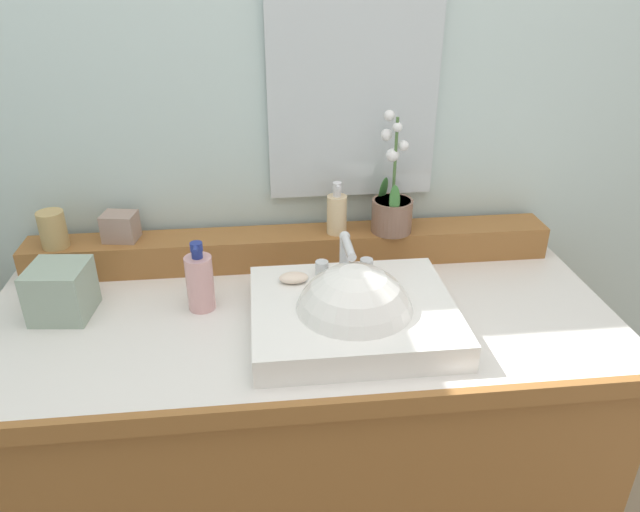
{
  "coord_description": "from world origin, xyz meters",
  "views": [
    {
      "loc": [
        -0.08,
        -1.2,
        1.62
      ],
      "look_at": [
        0.05,
        -0.02,
        1.01
      ],
      "focal_mm": 33.41,
      "sensor_mm": 36.0,
      "label": 1
    }
  ],
  "objects_px": {
    "soap_bar": "(294,278)",
    "soap_dispenser": "(337,213)",
    "tumbler_cup": "(53,230)",
    "trinket_box": "(120,227)",
    "lotion_bottle": "(200,281)",
    "sink_basin": "(353,320)",
    "tissue_box": "(61,291)",
    "potted_plant": "(392,206)"
  },
  "relations": [
    {
      "from": "lotion_bottle",
      "to": "potted_plant",
      "type": "bearing_deg",
      "value": 21.47
    },
    {
      "from": "soap_bar",
      "to": "trinket_box",
      "type": "relative_size",
      "value": 0.82
    },
    {
      "from": "trinket_box",
      "to": "lotion_bottle",
      "type": "bearing_deg",
      "value": -35.85
    },
    {
      "from": "soap_bar",
      "to": "lotion_bottle",
      "type": "bearing_deg",
      "value": 176.65
    },
    {
      "from": "lotion_bottle",
      "to": "tumbler_cup",
      "type": "bearing_deg",
      "value": 152.6
    },
    {
      "from": "sink_basin",
      "to": "tissue_box",
      "type": "relative_size",
      "value": 3.51
    },
    {
      "from": "soap_bar",
      "to": "soap_dispenser",
      "type": "bearing_deg",
      "value": 58.4
    },
    {
      "from": "sink_basin",
      "to": "tumbler_cup",
      "type": "bearing_deg",
      "value": 155.62
    },
    {
      "from": "soap_dispenser",
      "to": "lotion_bottle",
      "type": "height_order",
      "value": "soap_dispenser"
    },
    {
      "from": "sink_basin",
      "to": "soap_bar",
      "type": "height_order",
      "value": "sink_basin"
    },
    {
      "from": "soap_bar",
      "to": "sink_basin",
      "type": "bearing_deg",
      "value": -43.68
    },
    {
      "from": "trinket_box",
      "to": "tissue_box",
      "type": "bearing_deg",
      "value": -106.27
    },
    {
      "from": "sink_basin",
      "to": "soap_dispenser",
      "type": "xyz_separation_m",
      "value": [
        0.01,
        0.33,
        0.12
      ]
    },
    {
      "from": "sink_basin",
      "to": "tissue_box",
      "type": "xyz_separation_m",
      "value": [
        -0.67,
        0.14,
        0.04
      ]
    },
    {
      "from": "sink_basin",
      "to": "soap_dispenser",
      "type": "height_order",
      "value": "soap_dispenser"
    },
    {
      "from": "sink_basin",
      "to": "soap_dispenser",
      "type": "distance_m",
      "value": 0.36
    },
    {
      "from": "soap_bar",
      "to": "potted_plant",
      "type": "relative_size",
      "value": 0.22
    },
    {
      "from": "potted_plant",
      "to": "trinket_box",
      "type": "height_order",
      "value": "potted_plant"
    },
    {
      "from": "lotion_bottle",
      "to": "soap_bar",
      "type": "bearing_deg",
      "value": -3.35
    },
    {
      "from": "soap_bar",
      "to": "tumbler_cup",
      "type": "xyz_separation_m",
      "value": [
        -0.6,
        0.21,
        0.06
      ]
    },
    {
      "from": "sink_basin",
      "to": "soap_dispenser",
      "type": "bearing_deg",
      "value": 88.93
    },
    {
      "from": "potted_plant",
      "to": "lotion_bottle",
      "type": "bearing_deg",
      "value": -158.53
    },
    {
      "from": "potted_plant",
      "to": "soap_dispenser",
      "type": "xyz_separation_m",
      "value": [
        -0.15,
        0.0,
        -0.01
      ]
    },
    {
      "from": "soap_bar",
      "to": "soap_dispenser",
      "type": "relative_size",
      "value": 0.49
    },
    {
      "from": "sink_basin",
      "to": "trinket_box",
      "type": "xyz_separation_m",
      "value": [
        -0.56,
        0.35,
        0.1
      ]
    },
    {
      "from": "tissue_box",
      "to": "soap_dispenser",
      "type": "bearing_deg",
      "value": 16.09
    },
    {
      "from": "lotion_bottle",
      "to": "soap_dispenser",
      "type": "bearing_deg",
      "value": 29.65
    },
    {
      "from": "soap_dispenser",
      "to": "tissue_box",
      "type": "relative_size",
      "value": 1.1
    },
    {
      "from": "soap_bar",
      "to": "tissue_box",
      "type": "xyz_separation_m",
      "value": [
        -0.54,
        0.02,
        -0.01
      ]
    },
    {
      "from": "soap_dispenser",
      "to": "tumbler_cup",
      "type": "bearing_deg",
      "value": -179.53
    },
    {
      "from": "potted_plant",
      "to": "soap_dispenser",
      "type": "relative_size",
      "value": 2.28
    },
    {
      "from": "sink_basin",
      "to": "soap_bar",
      "type": "bearing_deg",
      "value": 136.32
    },
    {
      "from": "tumbler_cup",
      "to": "lotion_bottle",
      "type": "relative_size",
      "value": 0.55
    },
    {
      "from": "potted_plant",
      "to": "soap_dispenser",
      "type": "height_order",
      "value": "potted_plant"
    },
    {
      "from": "tumbler_cup",
      "to": "trinket_box",
      "type": "distance_m",
      "value": 0.16
    },
    {
      "from": "sink_basin",
      "to": "tumbler_cup",
      "type": "height_order",
      "value": "tumbler_cup"
    },
    {
      "from": "potted_plant",
      "to": "soap_dispenser",
      "type": "distance_m",
      "value": 0.15
    },
    {
      "from": "tumbler_cup",
      "to": "sink_basin",
      "type": "bearing_deg",
      "value": -24.38
    },
    {
      "from": "soap_bar",
      "to": "lotion_bottle",
      "type": "xyz_separation_m",
      "value": [
        -0.22,
        0.01,
        -0.0
      ]
    },
    {
      "from": "sink_basin",
      "to": "lotion_bottle",
      "type": "distance_m",
      "value": 0.37
    },
    {
      "from": "trinket_box",
      "to": "soap_dispenser",
      "type": "bearing_deg",
      "value": 7.85
    },
    {
      "from": "potted_plant",
      "to": "tumbler_cup",
      "type": "xyz_separation_m",
      "value": [
        -0.88,
        -0.0,
        -0.02
      ]
    }
  ]
}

